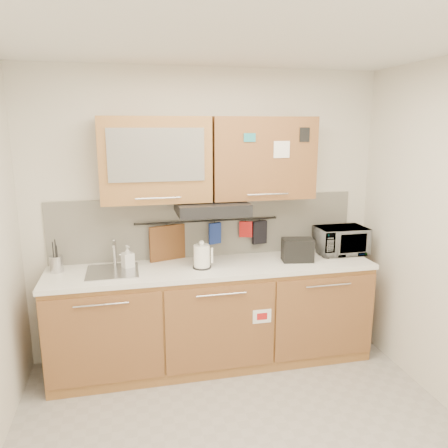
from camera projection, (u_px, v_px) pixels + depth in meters
name	position (u px, v px, depth m)	size (l,w,h in m)	color
ceiling	(256.00, 29.00, 2.28)	(3.20, 3.20, 0.00)	white
wall_back	(206.00, 216.00, 4.00)	(3.20, 3.20, 0.00)	silver
base_cabinet	(214.00, 320.00, 3.90)	(2.80, 0.64, 0.88)	#AC7B3D
countertop	(213.00, 268.00, 3.79)	(2.82, 0.62, 0.04)	white
backsplash	(207.00, 226.00, 4.01)	(2.80, 0.02, 0.56)	silver
upper_cabinets	(209.00, 159.00, 3.71)	(1.82, 0.37, 0.70)	#AC7B3D
range_hood	(212.00, 208.00, 3.73)	(0.60, 0.46, 0.10)	black
sink	(113.00, 271.00, 3.62)	(0.42, 0.40, 0.26)	silver
utensil_rail	(208.00, 221.00, 3.96)	(0.02, 0.02, 1.30)	black
utensil_crock	(56.00, 263.00, 3.61)	(0.14, 0.14, 0.27)	#B9B8BD
kettle	(202.00, 257.00, 3.70)	(0.18, 0.16, 0.24)	white
toaster	(298.00, 250.00, 3.89)	(0.29, 0.20, 0.21)	black
microwave	(341.00, 240.00, 4.12)	(0.46, 0.31, 0.25)	#999999
soap_bottle	(128.00, 257.00, 3.70)	(0.09, 0.09, 0.20)	#999999
cutting_board	(168.00, 248.00, 3.91)	(0.33, 0.02, 0.41)	brown
oven_mitt	(215.00, 233.00, 3.98)	(0.12, 0.03, 0.19)	navy
dark_pouch	(259.00, 232.00, 4.08)	(0.14, 0.04, 0.22)	black
pot_holder	(246.00, 229.00, 4.04)	(0.12, 0.02, 0.15)	#AE1817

